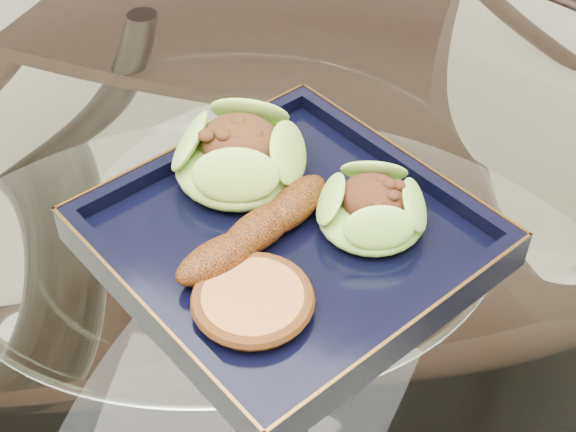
% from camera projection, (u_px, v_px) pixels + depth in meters
% --- Properties ---
extents(dining_table, '(1.13, 1.13, 0.77)m').
position_uv_depth(dining_table, '(238.00, 359.00, 0.78)').
color(dining_table, white).
rests_on(dining_table, ground).
extents(dining_chair, '(0.48, 0.48, 1.02)m').
position_uv_depth(dining_chair, '(274.00, 44.00, 1.24)').
color(dining_chair, black).
rests_on(dining_chair, ground).
extents(navy_plate, '(0.35, 0.35, 0.02)m').
position_uv_depth(navy_plate, '(288.00, 243.00, 0.65)').
color(navy_plate, black).
rests_on(navy_plate, dining_table).
extents(lettuce_wrap_left, '(0.12, 0.12, 0.04)m').
position_uv_depth(lettuce_wrap_left, '(239.00, 159.00, 0.68)').
color(lettuce_wrap_left, '#6DA22F').
rests_on(lettuce_wrap_left, navy_plate).
extents(lettuce_wrap_right, '(0.09, 0.09, 0.03)m').
position_uv_depth(lettuce_wrap_right, '(371.00, 211.00, 0.64)').
color(lettuce_wrap_right, '#55942B').
rests_on(lettuce_wrap_right, navy_plate).
extents(roasted_plantain, '(0.07, 0.15, 0.03)m').
position_uv_depth(roasted_plantain, '(258.00, 230.00, 0.63)').
color(roasted_plantain, '#6C310B').
rests_on(roasted_plantain, navy_plate).
extents(crumb_patty, '(0.10, 0.10, 0.01)m').
position_uv_depth(crumb_patty, '(253.00, 301.00, 0.58)').
color(crumb_patty, '#C67B42').
rests_on(crumb_patty, navy_plate).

